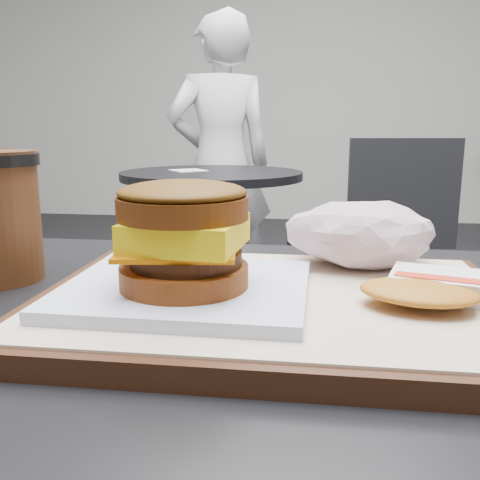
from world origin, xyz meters
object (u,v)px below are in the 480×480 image
hash_brown (436,288)px  patron (221,164)px  neighbor_chair (367,239)px  serving_tray (273,304)px  crumpled_wrapper (360,233)px  breakfast_sandwich (185,249)px  neighbor_table (212,222)px

hash_brown → patron: (-0.57, 2.28, -0.07)m
hash_brown → neighbor_chair: size_ratio=0.15×
neighbor_chair → patron: patron is taller
serving_tray → patron: 2.32m
serving_tray → crumpled_wrapper: (0.08, 0.10, 0.04)m
hash_brown → crumpled_wrapper: 0.12m
patron → hash_brown: bearing=83.5°
patron → breakfast_sandwich: bearing=78.8°
neighbor_table → breakfast_sandwich: bearing=-79.8°
crumpled_wrapper → neighbor_chair: bearing=84.0°
serving_tray → neighbor_chair: size_ratio=0.43×
breakfast_sandwich → patron: patron is taller
hash_brown → breakfast_sandwich: bearing=-175.3°
breakfast_sandwich → crumpled_wrapper: size_ratio=1.37×
serving_tray → patron: size_ratio=0.26×
breakfast_sandwich → neighbor_chair: breakfast_sandwich is taller
neighbor_table → neighbor_chair: bearing=-4.5°
hash_brown → neighbor_table: hash_brown is taller
neighbor_chair → serving_tray: bearing=-98.4°
crumpled_wrapper → neighbor_table: bearing=106.1°
hash_brown → crumpled_wrapper: bearing=115.2°
breakfast_sandwich → neighbor_chair: (0.30, 1.59, -0.32)m
hash_brown → neighbor_chair: (0.11, 1.57, -0.29)m
crumpled_wrapper → patron: 2.24m
serving_tray → hash_brown: 0.13m
crumpled_wrapper → patron: size_ratio=0.10×
crumpled_wrapper → patron: patron is taller
breakfast_sandwich → hash_brown: breakfast_sandwich is taller
breakfast_sandwich → neighbor_chair: size_ratio=0.22×
serving_tray → neighbor_chair: bearing=81.6°
neighbor_chair → crumpled_wrapper: bearing=-96.0°
neighbor_table → patron: patron is taller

